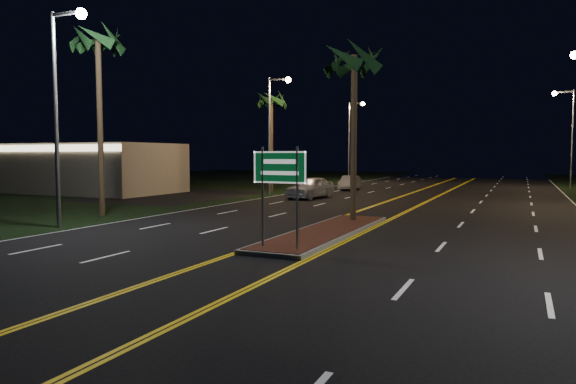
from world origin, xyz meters
The scene contains 14 objects.
ground centered at (0.00, 0.00, 0.00)m, with size 120.00×120.00×0.00m, color black.
grass_left centered at (-30.00, 25.00, 0.00)m, with size 40.00×110.00×0.01m, color black.
median_island centered at (0.00, 7.00, 0.08)m, with size 2.25×10.25×0.17m.
highway_sign centered at (0.00, 2.80, 2.40)m, with size 1.80×0.08×3.20m.
commercial_building centered at (-26.00, 19.99, 2.00)m, with size 15.00×8.12×4.00m.
streetlight_left_near centered at (-10.61, 4.00, 5.66)m, with size 1.91×0.44×9.00m.
streetlight_left_mid centered at (-10.61, 24.00, 5.66)m, with size 1.91×0.44×9.00m.
streetlight_left_far centered at (-10.61, 44.00, 5.66)m, with size 1.91×0.44×9.00m.
streetlight_right_far centered at (10.61, 42.00, 5.66)m, with size 1.91×0.44×9.00m.
palm_median centered at (0.00, 10.50, 7.28)m, with size 2.40×2.40×8.30m.
palm_left_near centered at (-12.50, 8.00, 8.68)m, with size 2.40×2.40×9.80m.
palm_left_far centered at (-12.80, 28.00, 7.75)m, with size 2.40×2.40×8.80m.
car_near centered at (-6.85, 22.27, 0.91)m, with size 2.34×5.47×1.82m, color silver.
car_far centered at (-7.01, 31.97, 0.73)m, with size 1.88×4.38×1.46m, color #9EA1A7.
Camera 1 is at (6.91, -11.68, 3.08)m, focal length 32.00 mm.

